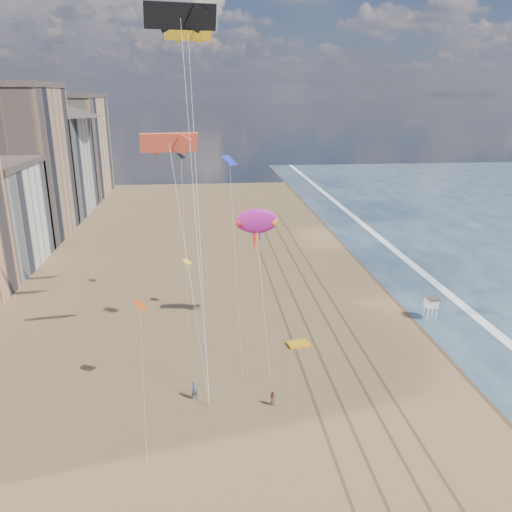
{
  "coord_description": "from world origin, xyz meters",
  "views": [
    {
      "loc": [
        -10.46,
        -27.15,
        26.88
      ],
      "look_at": [
        -5.09,
        26.0,
        9.5
      ],
      "focal_mm": 35.0,
      "sensor_mm": 36.0,
      "label": 1
    }
  ],
  "objects_px": {
    "show_kite": "(257,221)",
    "kite_flyer_a": "(195,390)",
    "grounded_kite": "(298,344)",
    "lifeguard_stand": "(431,302)",
    "kite_flyer_b": "(273,399)"
  },
  "relations": [
    {
      "from": "lifeguard_stand",
      "to": "show_kite",
      "type": "distance_m",
      "value": 24.31
    },
    {
      "from": "lifeguard_stand",
      "to": "kite_flyer_a",
      "type": "distance_m",
      "value": 32.46
    },
    {
      "from": "show_kite",
      "to": "kite_flyer_a",
      "type": "bearing_deg",
      "value": -116.0
    },
    {
      "from": "lifeguard_stand",
      "to": "grounded_kite",
      "type": "distance_m",
      "value": 18.5
    },
    {
      "from": "lifeguard_stand",
      "to": "show_kite",
      "type": "xyz_separation_m",
      "value": [
        -21.78,
        0.48,
        10.77
      ]
    },
    {
      "from": "grounded_kite",
      "to": "kite_flyer_a",
      "type": "relative_size",
      "value": 1.3
    },
    {
      "from": "kite_flyer_a",
      "to": "show_kite",
      "type": "bearing_deg",
      "value": 47.14
    },
    {
      "from": "lifeguard_stand",
      "to": "kite_flyer_a",
      "type": "bearing_deg",
      "value": -153.6
    },
    {
      "from": "grounded_kite",
      "to": "show_kite",
      "type": "distance_m",
      "value": 14.63
    },
    {
      "from": "show_kite",
      "to": "kite_flyer_a",
      "type": "distance_m",
      "value": 20.51
    },
    {
      "from": "kite_flyer_a",
      "to": "grounded_kite",
      "type": "bearing_deg",
      "value": 22.44
    },
    {
      "from": "kite_flyer_a",
      "to": "kite_flyer_b",
      "type": "xyz_separation_m",
      "value": [
        7.03,
        -1.79,
        -0.23
      ]
    },
    {
      "from": "show_kite",
      "to": "kite_flyer_b",
      "type": "xyz_separation_m",
      "value": [
        -0.24,
        -16.69,
        -12.3
      ]
    },
    {
      "from": "grounded_kite",
      "to": "kite_flyer_a",
      "type": "bearing_deg",
      "value": -152.79
    },
    {
      "from": "lifeguard_stand",
      "to": "grounded_kite",
      "type": "relative_size",
      "value": 1.18
    }
  ]
}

